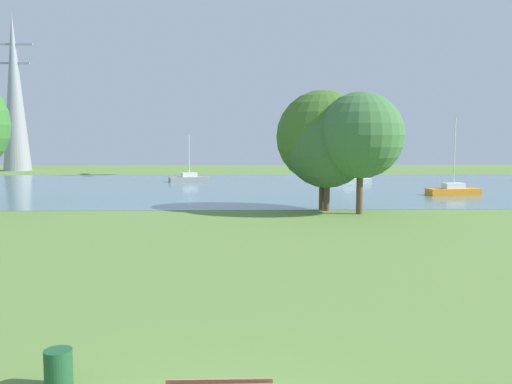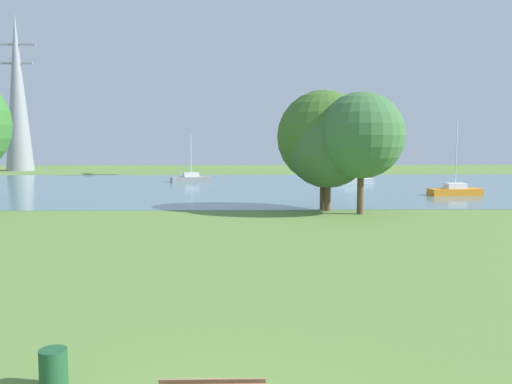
{
  "view_description": "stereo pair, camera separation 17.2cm",
  "coord_description": "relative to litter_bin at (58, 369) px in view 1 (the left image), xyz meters",
  "views": [
    {
      "loc": [
        0.36,
        -8.76,
        4.99
      ],
      "look_at": [
        1.2,
        20.54,
        2.21
      ],
      "focal_mm": 38.39,
      "sensor_mm": 36.0,
      "label": 1
    },
    {
      "loc": [
        0.53,
        -8.76,
        4.99
      ],
      "look_at": [
        1.2,
        20.54,
        2.21
      ],
      "focal_mm": 38.39,
      "sensor_mm": 36.0,
      "label": 2
    }
  ],
  "objects": [
    {
      "name": "sailboat_gray",
      "position": [
        -2.47,
        55.0,
        0.05
      ],
      "size": [
        5.03,
        2.83,
        5.61
      ],
      "color": "gray",
      "rests_on": "water_surface"
    },
    {
      "name": "tree_west_near",
      "position": [
        9.54,
        28.28,
        4.82
      ],
      "size": [
        6.63,
        6.63,
        8.54
      ],
      "color": "brown",
      "rests_on": "ground"
    },
    {
      "name": "sailboat_orange",
      "position": [
        23.08,
        38.35,
        0.06
      ],
      "size": [
        4.96,
        2.15,
        6.96
      ],
      "color": "orange",
      "rests_on": "water_surface"
    },
    {
      "name": "water_surface",
      "position": [
        3.31,
        48.04,
        -0.39
      ],
      "size": [
        140.0,
        40.0,
        0.02
      ],
      "primitive_type": "cube",
      "color": "slate",
      "rests_on": "ground"
    },
    {
      "name": "electricity_pylon",
      "position": [
        -33.07,
        80.49,
        12.39
      ],
      "size": [
        6.4,
        4.4,
        25.56
      ],
      "color": "gray",
      "rests_on": "ground"
    },
    {
      "name": "tree_east_far",
      "position": [
        11.74,
        25.92,
        4.91
      ],
      "size": [
        5.82,
        5.82,
        8.23
      ],
      "color": "brown",
      "rests_on": "ground"
    },
    {
      "name": "sailboat_white",
      "position": [
        16.26,
        51.76,
        0.05
      ],
      "size": [
        4.87,
        1.73,
        6.15
      ],
      "color": "white",
      "rests_on": "water_surface"
    },
    {
      "name": "tree_mid_shore",
      "position": [
        9.79,
        27.71,
        4.3
      ],
      "size": [
        6.16,
        6.16,
        7.79
      ],
      "color": "brown",
      "rests_on": "ground"
    },
    {
      "name": "litter_bin",
      "position": [
        0.0,
        0.0,
        0.0
      ],
      "size": [
        0.56,
        0.56,
        0.8
      ],
      "primitive_type": "cylinder",
      "color": "#1E512D",
      "rests_on": "ground"
    },
    {
      "name": "ground_plane",
      "position": [
        3.31,
        20.04,
        -0.4
      ],
      "size": [
        160.0,
        160.0,
        0.0
      ],
      "primitive_type": "plane",
      "color": "olive"
    }
  ]
}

